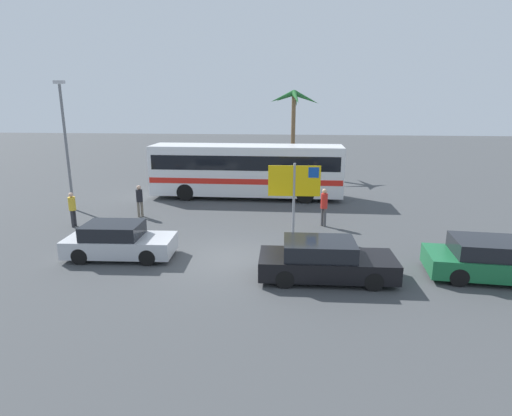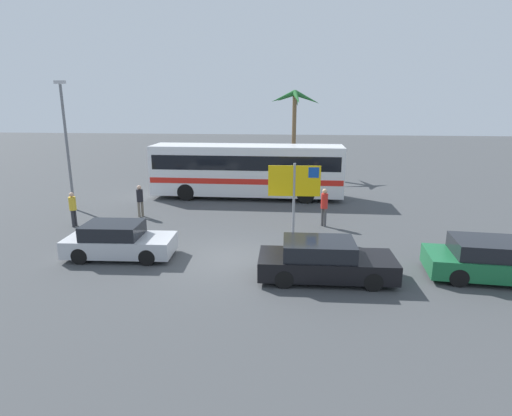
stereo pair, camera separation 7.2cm
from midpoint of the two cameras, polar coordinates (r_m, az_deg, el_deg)
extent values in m
plane|color=#424447|center=(15.50, -3.36, -7.07)|extent=(120.00, 120.00, 0.00)
cube|color=white|center=(24.92, -1.15, 5.33)|extent=(11.35, 2.47, 2.90)
cube|color=black|center=(24.84, -1.16, 6.59)|extent=(10.89, 2.49, 0.84)
cube|color=red|center=(25.00, -1.15, 4.18)|extent=(11.23, 2.49, 0.32)
cylinder|color=black|center=(26.07, 6.86, 2.90)|extent=(1.00, 0.28, 1.00)
cylinder|color=black|center=(23.90, 6.96, 1.84)|extent=(1.00, 0.28, 1.00)
cylinder|color=black|center=(26.83, -8.35, 3.18)|extent=(1.00, 0.28, 1.00)
cylinder|color=black|center=(24.73, -9.56, 2.17)|extent=(1.00, 0.28, 1.00)
cylinder|color=gray|center=(17.65, 5.36, 1.02)|extent=(0.11, 0.11, 3.20)
cube|color=yellow|center=(17.47, 5.42, 3.74)|extent=(2.20, 0.15, 1.30)
cube|color=#1447A8|center=(17.46, 8.09, 4.88)|extent=(0.44, 0.09, 0.44)
cube|color=#B7BABF|center=(16.32, -18.07, -4.85)|extent=(4.04, 1.85, 0.64)
cube|color=black|center=(16.23, -19.02, -2.88)|extent=(2.13, 1.63, 0.52)
cylinder|color=black|center=(16.68, -13.15, -4.77)|extent=(0.61, 0.19, 0.60)
cylinder|color=black|center=(15.32, -14.67, -6.62)|extent=(0.61, 0.19, 0.60)
cylinder|color=black|center=(17.50, -20.94, -4.44)|extent=(0.61, 0.19, 0.60)
cylinder|color=black|center=(16.21, -23.05, -6.14)|extent=(0.61, 0.19, 0.60)
cube|color=#196638|center=(15.81, 30.35, -6.81)|extent=(4.52, 2.20, 0.64)
cube|color=black|center=(15.54, 29.71, -4.80)|extent=(2.41, 1.88, 0.52)
cylinder|color=black|center=(16.22, 24.75, -6.31)|extent=(0.61, 0.21, 0.60)
cylinder|color=black|center=(14.70, 26.34, -8.62)|extent=(0.61, 0.21, 0.60)
cube|color=black|center=(13.88, 9.82, -7.76)|extent=(4.47, 1.87, 0.64)
cube|color=black|center=(13.65, 8.81, -5.50)|extent=(2.34, 1.67, 0.52)
cylinder|color=black|center=(14.89, 14.80, -7.24)|extent=(0.60, 0.17, 0.60)
cylinder|color=black|center=(13.43, 16.03, -9.77)|extent=(0.60, 0.17, 0.60)
cylinder|color=black|center=(14.63, 4.10, -7.18)|extent=(0.60, 0.17, 0.60)
cylinder|color=black|center=(13.14, 4.07, -9.77)|extent=(0.60, 0.17, 0.60)
cylinder|color=#2D2D33|center=(21.03, -23.87, -1.36)|extent=(0.13, 0.13, 0.79)
cylinder|color=#2D2D33|center=(21.17, -23.59, -1.23)|extent=(0.13, 0.13, 0.79)
cylinder|color=gold|center=(20.93, -23.92, 0.57)|extent=(0.32, 0.32, 0.63)
sphere|color=tan|center=(20.84, -24.04, 1.69)|extent=(0.21, 0.21, 0.21)
cylinder|color=#706656|center=(21.70, -15.76, -0.19)|extent=(0.13, 0.13, 0.79)
cylinder|color=#706656|center=(21.77, -15.32, -0.12)|extent=(0.13, 0.13, 0.79)
cylinder|color=black|center=(21.57, -15.67, 1.66)|extent=(0.32, 0.32, 0.62)
sphere|color=tan|center=(21.49, -15.74, 2.75)|extent=(0.21, 0.21, 0.21)
cylinder|color=#4C4C51|center=(19.53, 9.61, -1.33)|extent=(0.13, 0.13, 0.87)
cylinder|color=#4C4C51|center=(19.66, 9.26, -1.21)|extent=(0.13, 0.13, 0.87)
cylinder|color=red|center=(19.40, 9.53, 0.95)|extent=(0.32, 0.32, 0.69)
sphere|color=tan|center=(19.30, 9.58, 2.29)|extent=(0.24, 0.24, 0.24)
cylinder|color=slate|center=(24.06, -24.51, 7.43)|extent=(0.14, 0.14, 6.54)
cube|color=#B2B2B7|center=(23.96, -25.38, 15.43)|extent=(0.56, 0.20, 0.16)
cylinder|color=brown|center=(32.87, 5.31, 9.86)|extent=(0.32, 0.32, 6.14)
cone|color=#23662D|center=(32.79, 7.13, 14.83)|extent=(2.06, 0.47, 1.20)
cone|color=#23662D|center=(33.65, 5.64, 14.69)|extent=(0.69, 2.03, 1.38)
cone|color=#23662D|center=(33.45, 4.21, 15.04)|extent=(1.80, 1.76, 1.04)
cone|color=#23662D|center=(32.35, 3.86, 15.02)|extent=(2.05, 1.32, 1.09)
cone|color=#23662D|center=(31.84, 5.75, 14.90)|extent=(0.81, 2.10, 1.18)
camera|label=1|loc=(0.04, -89.88, 0.03)|focal=28.98mm
camera|label=2|loc=(0.04, 90.12, -0.03)|focal=28.98mm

